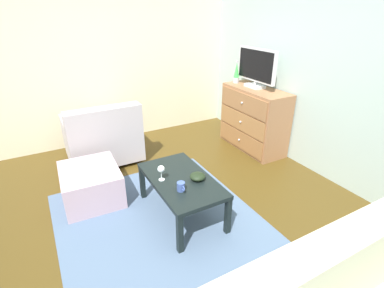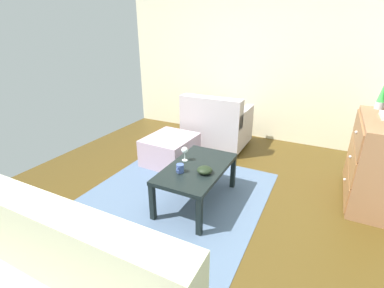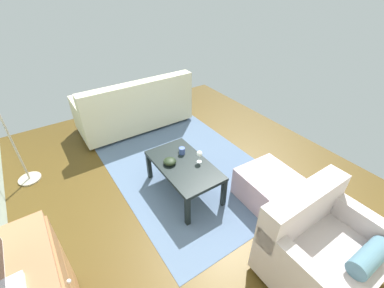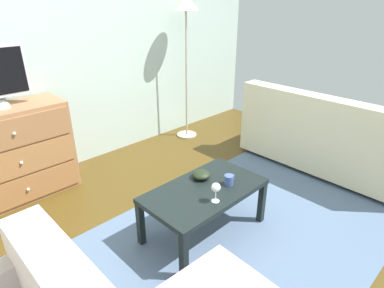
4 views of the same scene
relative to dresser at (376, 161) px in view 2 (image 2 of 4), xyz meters
The scene contains 11 objects.
ground_plane 2.05m from the dresser, 59.75° to the right, with size 5.30×4.55×0.05m, color #473513.
wall_plain_left 2.40m from the dresser, 129.19° to the right, with size 0.12×4.55×2.72m, color beige.
area_rug 2.32m from the dresser, 57.94° to the right, with size 2.60×1.90×0.01m, color #4A5E79.
dresser is the anchor object (origin of this frame).
lava_lamp 0.74m from the dresser, behind, with size 0.09×0.09×0.33m.
coffee_table 1.90m from the dresser, 61.37° to the right, with size 0.99×0.56×0.43m.
wine_glass 2.03m from the dresser, 65.49° to the right, with size 0.07×0.07×0.16m.
mug 2.07m from the dresser, 58.04° to the right, with size 0.11×0.08×0.08m.
bowl_decorative 1.83m from the dresser, 56.81° to the right, with size 0.15×0.15×0.07m, color black.
armchair 2.18m from the dresser, 107.30° to the right, with size 0.80×0.93×0.84m.
ottoman 2.44m from the dresser, 85.40° to the right, with size 0.70×0.60×0.38m, color #B598A7.
Camera 2 is at (2.19, 1.16, 1.74)m, focal length 25.69 mm.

